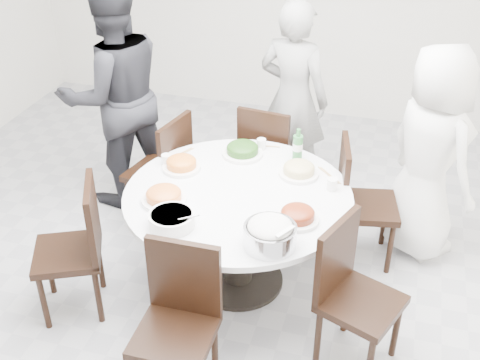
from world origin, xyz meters
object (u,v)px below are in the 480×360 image
(dining_table, at_px, (238,239))
(diner_middle, at_px, (293,99))
(chair_s, at_px, (174,333))
(chair_sw, at_px, (67,251))
(diner_left, at_px, (115,95))
(beverage_bottle, at_px, (298,145))
(soup_bowl, at_px, (172,220))
(chair_ne, at_px, (368,204))
(chair_nw, at_px, (157,170))
(chair_se, at_px, (362,301))
(rice_bowl, at_px, (270,236))
(diner_right, at_px, (430,154))
(chair_n, at_px, (271,155))

(dining_table, distance_m, diner_middle, 1.44)
(chair_s, bearing_deg, chair_sw, 152.21)
(chair_sw, bearing_deg, dining_table, 93.59)
(diner_left, bearing_deg, chair_s, 79.03)
(chair_s, bearing_deg, beverage_bottle, 76.81)
(chair_sw, bearing_deg, soup_bowl, 72.10)
(chair_ne, relative_size, diner_left, 0.50)
(soup_bowl, bearing_deg, chair_ne, 41.66)
(chair_nw, height_order, diner_left, diner_left)
(dining_table, relative_size, beverage_bottle, 6.17)
(dining_table, height_order, chair_s, chair_s)
(chair_se, distance_m, rice_bowl, 0.65)
(chair_nw, xyz_separation_m, diner_left, (-0.44, 0.28, 0.47))
(chair_ne, relative_size, chair_nw, 1.00)
(dining_table, height_order, diner_middle, diner_middle)
(chair_s, relative_size, diner_middle, 0.57)
(chair_ne, bearing_deg, diner_right, -66.44)
(chair_se, relative_size, soup_bowl, 3.40)
(chair_nw, distance_m, chair_sw, 1.10)
(dining_table, relative_size, rice_bowl, 4.92)
(dining_table, relative_size, chair_ne, 1.58)
(chair_nw, bearing_deg, soup_bowl, 40.18)
(diner_middle, bearing_deg, chair_s, 100.36)
(diner_right, bearing_deg, rice_bowl, 103.97)
(diner_middle, relative_size, rice_bowl, 5.48)
(diner_right, bearing_deg, chair_n, 37.07)
(chair_s, xyz_separation_m, rice_bowl, (0.39, 0.54, 0.34))
(chair_se, height_order, rice_bowl, chair_se)
(chair_nw, distance_m, soup_bowl, 1.17)
(diner_middle, bearing_deg, chair_ne, 144.94)
(beverage_bottle, bearing_deg, diner_middle, 103.70)
(chair_ne, height_order, chair_sw, same)
(diner_middle, relative_size, beverage_bottle, 6.87)
(chair_se, xyz_separation_m, beverage_bottle, (-0.60, 1.03, 0.40))
(diner_middle, bearing_deg, soup_bowl, 92.56)
(chair_ne, distance_m, chair_se, 1.02)
(chair_ne, xyz_separation_m, chair_sw, (-1.80, -1.07, 0.00))
(chair_n, distance_m, chair_s, 2.04)
(diner_middle, relative_size, diner_left, 0.89)
(chair_sw, xyz_separation_m, diner_middle, (1.07, 1.91, 0.36))
(chair_nw, bearing_deg, dining_table, 68.34)
(chair_nw, relative_size, chair_s, 1.00)
(chair_nw, xyz_separation_m, soup_bowl, (0.53, -1.00, 0.32))
(chair_n, relative_size, beverage_bottle, 3.91)
(chair_ne, distance_m, chair_sw, 2.09)
(diner_right, bearing_deg, beverage_bottle, 63.56)
(soup_bowl, height_order, beverage_bottle, beverage_bottle)
(chair_se, xyz_separation_m, diner_middle, (-0.80, 1.86, 0.36))
(chair_se, relative_size, rice_bowl, 3.12)
(chair_se, distance_m, diner_left, 2.55)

